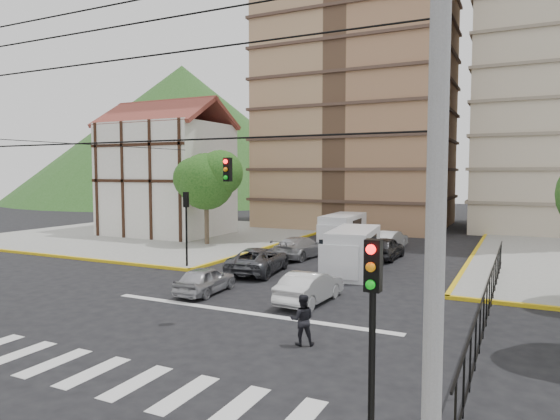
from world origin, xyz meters
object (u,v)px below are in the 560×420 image
Objects in this scene: car_silver_front_left at (205,280)px; pedestrian_crosswalk at (302,320)px; traffic_light_nw at (186,216)px; car_white_front_right at (310,287)px; van_right_lane at (352,253)px; van_left_lane at (342,232)px; traffic_light_se at (372,322)px.

pedestrian_crosswalk is (6.93, -4.46, 0.20)m from car_silver_front_left.
traffic_light_nw is at bearing -48.72° from car_silver_front_left.
car_white_front_right is at bearing -22.70° from traffic_light_nw.
traffic_light_nw is 9.90m from van_right_lane.
pedestrian_crosswalk is at bearing -76.36° from van_left_lane.
car_silver_front_left is at bearing -45.62° from traffic_light_nw.
pedestrian_crosswalk is at bearing 113.08° from car_white_front_right.
traffic_light_se is 0.78× the size of van_left_lane.
pedestrian_crosswalk is (11.44, -9.07, -2.27)m from traffic_light_nw.
van_right_lane is at bearing 15.49° from traffic_light_nw.
traffic_light_se is 2.61× the size of pedestrian_crosswalk.
pedestrian_crosswalk is at bearing -87.34° from van_right_lane.
traffic_light_nw is at bearing -117.58° from van_left_lane.
car_silver_front_left is (4.51, -4.61, -2.47)m from traffic_light_nw.
traffic_light_se is 15.81m from car_silver_front_left.
traffic_light_nw is 1.04× the size of car_white_front_right.
van_left_lane is (5.61, 11.73, -1.89)m from traffic_light_nw.
traffic_light_nw is at bearing -63.21° from pedestrian_crosswalk.
van_right_lane is at bearing -104.75° from pedestrian_crosswalk.
traffic_light_nw is 0.78× the size of van_left_lane.
car_silver_front_left is at bearing -131.39° from van_right_lane.
car_white_front_right is (5.09, 0.59, 0.05)m from car_silver_front_left.
traffic_light_se is at bearing 97.73° from pedestrian_crosswalk.
traffic_light_se is 22.06m from traffic_light_nw.
traffic_light_nw is 14.77m from pedestrian_crosswalk.
van_right_lane is 3.48× the size of pedestrian_crosswalk.
van_left_lane is 16.25m from car_white_front_right.
car_silver_front_left is at bearing 135.26° from traffic_light_se.
pedestrian_crosswalk is at bearing -38.42° from traffic_light_nw.
van_left_lane is 3.36× the size of pedestrian_crosswalk.
car_white_front_right is at bearing -176.43° from car_silver_front_left.
car_silver_front_left is 8.24m from pedestrian_crosswalk.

